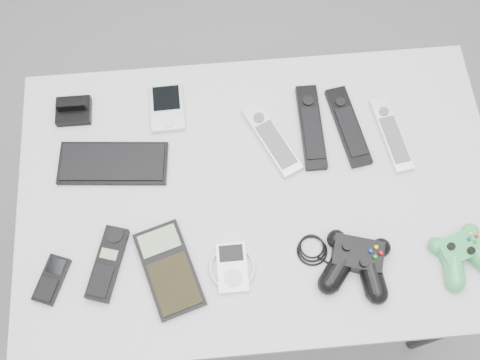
{
  "coord_description": "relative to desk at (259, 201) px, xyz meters",
  "views": [
    {
      "loc": [
        -0.05,
        -0.38,
        1.86
      ],
      "look_at": [
        -0.01,
        0.08,
        0.73
      ],
      "focal_mm": 42.0,
      "sensor_mm": 36.0,
      "label": 1
    }
  ],
  "objects": [
    {
      "name": "remote_black_b",
      "position": [
        0.22,
        0.14,
        0.07
      ],
      "size": [
        0.08,
        0.21,
        0.02
      ],
      "primitive_type": "cube",
      "rotation": [
        0.0,
        0.0,
        0.16
      ],
      "color": "black",
      "rests_on": "desk"
    },
    {
      "name": "pda_keyboard",
      "position": [
        -0.32,
        0.09,
        0.07
      ],
      "size": [
        0.25,
        0.12,
        0.01
      ],
      "primitive_type": "cube",
      "rotation": [
        0.0,
        0.0,
        -0.09
      ],
      "color": "black",
      "rests_on": "desk"
    },
    {
      "name": "remote_silver_b",
      "position": [
        0.31,
        0.11,
        0.07
      ],
      "size": [
        0.07,
        0.19,
        0.02
      ],
      "primitive_type": "cube",
      "rotation": [
        0.0,
        0.0,
        0.15
      ],
      "color": "silver",
      "rests_on": "desk"
    },
    {
      "name": "cordless_handset",
      "position": [
        -0.33,
        -0.14,
        0.07
      ],
      "size": [
        0.09,
        0.16,
        0.02
      ],
      "primitive_type": "cube",
      "rotation": [
        0.0,
        0.0,
        -0.29
      ],
      "color": "black",
      "rests_on": "desk"
    },
    {
      "name": "floor",
      "position": [
        -0.03,
        -0.05,
        -0.65
      ],
      "size": [
        3.5,
        3.5,
        0.0
      ],
      "primitive_type": "plane",
      "color": "slate",
      "rests_on": "ground"
    },
    {
      "name": "controller_black",
      "position": [
        0.18,
        -0.18,
        0.09
      ],
      "size": [
        0.28,
        0.21,
        0.05
      ],
      "primitive_type": null,
      "rotation": [
        0.0,
        0.0,
        -0.29
      ],
      "color": "black",
      "rests_on": "desk"
    },
    {
      "name": "calculator",
      "position": [
        -0.2,
        -0.16,
        0.07
      ],
      "size": [
        0.15,
        0.21,
        0.02
      ],
      "primitive_type": "cube",
      "rotation": [
        0.0,
        0.0,
        0.29
      ],
      "color": "black",
      "rests_on": "desk"
    },
    {
      "name": "remote_black_a",
      "position": [
        0.13,
        0.14,
        0.07
      ],
      "size": [
        0.05,
        0.21,
        0.02
      ],
      "primitive_type": "cube",
      "rotation": [
        0.0,
        0.0,
        -0.01
      ],
      "color": "black",
      "rests_on": "desk"
    },
    {
      "name": "controller_green",
      "position": [
        0.4,
        -0.18,
        0.08
      ],
      "size": [
        0.16,
        0.16,
        0.04
      ],
      "primitive_type": null,
      "rotation": [
        0.0,
        0.0,
        0.29
      ],
      "color": "#24873D",
      "rests_on": "desk"
    },
    {
      "name": "remote_silver_a",
      "position": [
        0.04,
        0.12,
        0.07
      ],
      "size": [
        0.12,
        0.2,
        0.02
      ],
      "primitive_type": "cube",
      "rotation": [
        0.0,
        0.0,
        0.43
      ],
      "color": "#B8B8C0",
      "rests_on": "desk"
    },
    {
      "name": "desk",
      "position": [
        0.0,
        0.0,
        0.0
      ],
      "size": [
        1.06,
        0.68,
        0.71
      ],
      "color": "#B0B1B3",
      "rests_on": "floor"
    },
    {
      "name": "dock_bracket",
      "position": [
        -0.41,
        0.23,
        0.08
      ],
      "size": [
        0.08,
        0.07,
        0.04
      ],
      "primitive_type": "cube",
      "rotation": [
        0.0,
        0.0,
        -0.01
      ],
      "color": "black",
      "rests_on": "desk"
    },
    {
      "name": "mp3_player",
      "position": [
        -0.07,
        -0.17,
        0.07
      ],
      "size": [
        0.1,
        0.1,
        0.02
      ],
      "primitive_type": "cube",
      "rotation": [
        0.0,
        0.0,
        0.0
      ],
      "color": "white",
      "rests_on": "desk"
    },
    {
      "name": "pda",
      "position": [
        -0.19,
        0.22,
        0.07
      ],
      "size": [
        0.08,
        0.12,
        0.02
      ],
      "primitive_type": "cube",
      "rotation": [
        0.0,
        0.0,
        0.02
      ],
      "color": "#B8B8C0",
      "rests_on": "desk"
    },
    {
      "name": "mobile_phone",
      "position": [
        -0.44,
        -0.16,
        0.07
      ],
      "size": [
        0.08,
        0.11,
        0.02
      ],
      "primitive_type": "cube",
      "rotation": [
        0.0,
        0.0,
        -0.37
      ],
      "color": "black",
      "rests_on": "desk"
    }
  ]
}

